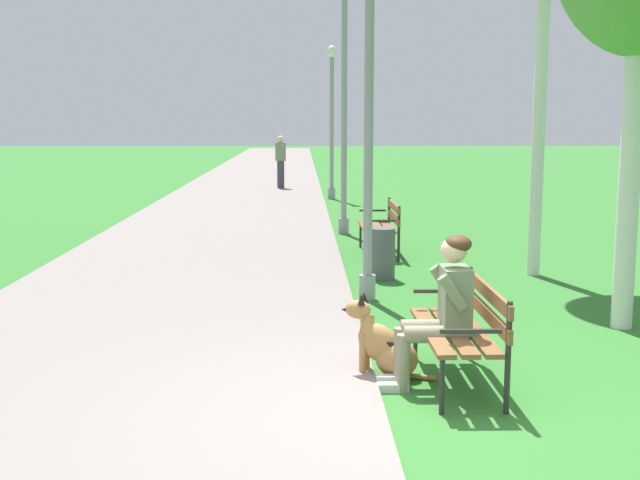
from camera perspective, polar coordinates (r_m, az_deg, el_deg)
The scene contains 11 objects.
ground_plane at distance 6.04m, azimuth 6.68°, elevation -12.43°, with size 120.00×120.00×0.00m, color #33752D.
paved_path at distance 29.70m, azimuth -4.40°, elevation 4.41°, with size 4.38×60.00×0.04m, color gray.
park_bench_near at distance 6.69m, azimuth 10.19°, elevation -5.81°, with size 0.55×1.50×0.85m.
park_bench_mid at distance 12.94m, azimuth 4.43°, elevation 1.23°, with size 0.55×1.50×0.85m.
person_seated_on_near_bench at distance 6.53m, azimuth 8.59°, elevation -4.60°, with size 0.74×0.49×1.25m.
dog_shepherd at distance 6.87m, azimuth 4.60°, elevation -7.51°, with size 0.80×0.43×0.71m.
lamp_post_near at distance 9.53m, azimuth 3.47°, elevation 9.43°, with size 0.24×0.24×4.46m.
lamp_post_mid at distance 15.14m, azimuth 1.72°, elevation 9.54°, with size 0.24×0.24×4.68m.
lamp_post_far at distance 21.87m, azimuth 0.83°, elevation 8.45°, with size 0.24×0.24×4.09m.
litter_bin at distance 10.94m, azimuth 4.39°, elevation -0.97°, with size 0.36×0.36×0.70m, color #515156.
pedestrian_distant at distance 25.01m, azimuth -2.80°, elevation 5.53°, with size 0.32×0.22×1.65m.
Camera 1 is at (-0.82, -5.58, 2.16)m, focal length 45.24 mm.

